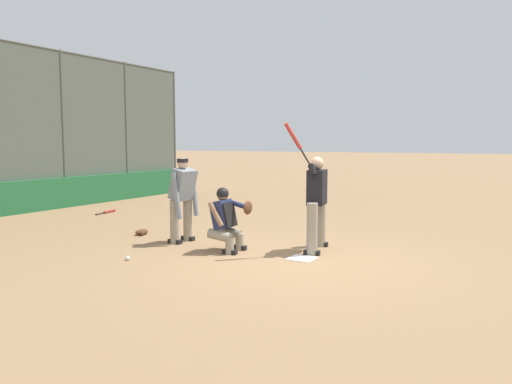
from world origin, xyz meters
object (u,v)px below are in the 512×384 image
fielding_glove_on_dirt (142,232)px  baseball_loose (128,258)px  catcher_behind_plate (227,218)px  umpire_home (183,197)px  spare_bat_by_padding (108,212)px  batter_at_plate (316,200)px

fielding_glove_on_dirt → baseball_loose: 2.27m
catcher_behind_plate → umpire_home: size_ratio=0.70×
umpire_home → fielding_glove_on_dirt: 1.49m
umpire_home → catcher_behind_plate: bearing=80.7°
umpire_home → baseball_loose: 1.85m
catcher_behind_plate → fielding_glove_on_dirt: catcher_behind_plate is taller
baseball_loose → spare_bat_by_padding: bearing=-131.0°
fielding_glove_on_dirt → spare_bat_by_padding: bearing=-123.2°
batter_at_plate → baseball_loose: size_ratio=30.70×
catcher_behind_plate → umpire_home: (-0.26, -1.17, 0.28)m
batter_at_plate → spare_bat_by_padding: size_ratio=2.69×
batter_at_plate → baseball_loose: batter_at_plate is taller
batter_at_plate → fielding_glove_on_dirt: batter_at_plate is taller
catcher_behind_plate → batter_at_plate: bearing=115.8°
catcher_behind_plate → baseball_loose: 1.82m
fielding_glove_on_dirt → batter_at_plate: bearing=96.0°
catcher_behind_plate → fielding_glove_on_dirt: 2.50m
spare_bat_by_padding → fielding_glove_on_dirt: size_ratio=2.66×
spare_bat_by_padding → baseball_loose: 5.79m
umpire_home → spare_bat_by_padding: 4.84m
batter_at_plate → catcher_behind_plate: 1.63m
catcher_behind_plate → baseball_loose: size_ratio=15.40×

